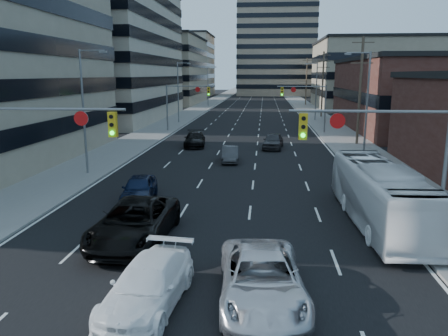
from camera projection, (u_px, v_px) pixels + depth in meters
name	position (u px, v px, depth m)	size (l,w,h in m)	color
road_surface	(257.00, 98.00, 138.47)	(18.00, 300.00, 0.02)	black
sidewalk_left	(221.00, 97.00, 139.49)	(5.00, 300.00, 0.15)	slate
sidewalk_right	(294.00, 97.00, 137.42)	(5.00, 300.00, 0.15)	slate
office_left_mid	(81.00, 31.00, 69.81)	(26.00, 34.00, 28.00)	#ADA089
office_left_far	(160.00, 71.00, 109.74)	(20.00, 30.00, 16.00)	gray
storefront_right_mid	(429.00, 96.00, 57.49)	(20.00, 30.00, 9.00)	#472119
office_right_far	(370.00, 75.00, 93.86)	(22.00, 28.00, 14.00)	gray
apartment_tower	(277.00, 10.00, 151.28)	(26.00, 26.00, 58.00)	gray
bg_block_left	(176.00, 66.00, 148.62)	(24.00, 24.00, 20.00)	#ADA089
bg_block_right	(361.00, 78.00, 134.32)	(22.00, 22.00, 12.00)	gray
signal_near_left	(41.00, 142.00, 19.47)	(6.59, 0.33, 6.00)	slate
signal_near_right	(384.00, 147.00, 18.13)	(6.59, 0.33, 6.00)	slate
signal_far_left	(185.00, 98.00, 55.51)	(6.09, 0.33, 6.00)	slate
signal_far_right	(307.00, 99.00, 54.13)	(6.09, 0.33, 6.00)	slate
utility_pole_block	(360.00, 89.00, 44.65)	(2.20, 0.28, 11.00)	#4C3D2D
utility_pole_midblock	(323.00, 83.00, 73.86)	(2.20, 0.28, 11.00)	#4C3D2D
utility_pole_distant	(306.00, 81.00, 103.06)	(2.20, 0.28, 11.00)	#4C3D2D
streetlight_left_near	(85.00, 106.00, 31.26)	(2.03, 0.22, 9.00)	slate
streetlight_left_mid	(179.00, 89.00, 65.33)	(2.03, 0.22, 9.00)	slate
streetlight_left_far	(209.00, 84.00, 99.40)	(2.03, 0.22, 9.00)	slate
streetlight_right_near	(365.00, 103.00, 34.27)	(2.03, 0.22, 9.00)	slate
streetlight_right_far	(315.00, 89.00, 68.34)	(2.03, 0.22, 9.00)	slate
black_pickup	(135.00, 222.00, 19.25)	(2.99, 6.49, 1.80)	black
white_van	(148.00, 285.00, 13.86)	(2.06, 5.07, 1.47)	white
silver_suv	(262.00, 279.00, 14.11)	(2.69, 5.83, 1.62)	silver
transit_bus	(380.00, 195.00, 21.36)	(2.55, 10.88, 3.03)	white
sedan_blue	(139.00, 189.00, 25.48)	(1.78, 4.42, 1.50)	black
sedan_grey_center	(230.00, 154.00, 36.94)	(1.36, 3.90, 1.28)	#333436
sedan_black_far	(195.00, 139.00, 44.80)	(2.07, 5.08, 1.47)	black
sedan_grey_right	(273.00, 141.00, 43.50)	(1.85, 4.61, 1.57)	#313033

